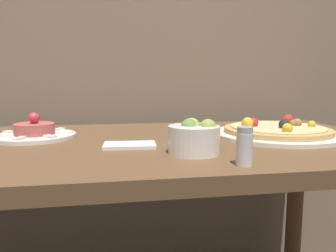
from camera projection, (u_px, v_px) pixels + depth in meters
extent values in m
cube|color=brown|center=(156.00, 147.00, 0.85)|extent=(1.27, 0.67, 0.03)
cylinder|color=brown|center=(294.00, 220.00, 1.27)|extent=(0.06, 0.06, 0.70)
cylinder|color=white|center=(277.00, 134.00, 0.92)|extent=(0.35, 0.35, 0.01)
cylinder|color=tan|center=(277.00, 130.00, 0.91)|extent=(0.29, 0.29, 0.01)
cylinder|color=beige|center=(277.00, 127.00, 0.91)|extent=(0.26, 0.26, 0.00)
sphere|color=gold|center=(287.00, 128.00, 0.82)|extent=(0.03, 0.03, 0.03)
sphere|color=#997047|center=(293.00, 123.00, 0.93)|extent=(0.02, 0.02, 0.02)
sphere|color=gold|center=(247.00, 123.00, 0.91)|extent=(0.03, 0.03, 0.03)
sphere|color=#997047|center=(297.00, 123.00, 0.93)|extent=(0.03, 0.03, 0.03)
sphere|color=black|center=(284.00, 125.00, 0.88)|extent=(0.03, 0.03, 0.03)
sphere|color=#B22D23|center=(253.00, 123.00, 0.92)|extent=(0.03, 0.03, 0.03)
sphere|color=gold|center=(312.00, 124.00, 0.91)|extent=(0.02, 0.02, 0.02)
sphere|color=#B22D23|center=(288.00, 120.00, 0.97)|extent=(0.03, 0.03, 0.03)
cylinder|color=white|center=(35.00, 136.00, 0.89)|extent=(0.22, 0.22, 0.01)
cylinder|color=#B2514C|center=(35.00, 129.00, 0.88)|extent=(0.10, 0.10, 0.03)
sphere|color=#E0384C|center=(34.00, 118.00, 0.88)|extent=(0.03, 0.03, 0.03)
cube|color=white|center=(65.00, 132.00, 0.90)|extent=(0.04, 0.02, 0.01)
cube|color=white|center=(58.00, 129.00, 0.95)|extent=(0.04, 0.04, 0.01)
cube|color=white|center=(35.00, 129.00, 0.96)|extent=(0.02, 0.04, 0.01)
cube|color=white|center=(10.00, 132.00, 0.91)|extent=(0.04, 0.03, 0.01)
cube|color=white|center=(2.00, 136.00, 0.84)|extent=(0.04, 0.03, 0.01)
cube|color=white|center=(20.00, 138.00, 0.81)|extent=(0.02, 0.04, 0.01)
cube|color=white|center=(50.00, 137.00, 0.83)|extent=(0.04, 0.04, 0.01)
cylinder|color=white|center=(194.00, 140.00, 0.70)|extent=(0.11, 0.11, 0.06)
sphere|color=#8EA34C|center=(208.00, 128.00, 0.69)|extent=(0.04, 0.04, 0.04)
sphere|color=#A3B25B|center=(192.00, 126.00, 0.71)|extent=(0.04, 0.04, 0.04)
sphere|color=#668E42|center=(189.00, 127.00, 0.70)|extent=(0.04, 0.04, 0.04)
sphere|color=#8EA34C|center=(194.00, 128.00, 0.70)|extent=(0.03, 0.03, 0.03)
cube|color=white|center=(130.00, 145.00, 0.77)|extent=(0.13, 0.08, 0.01)
cylinder|color=silver|center=(244.00, 150.00, 0.60)|extent=(0.03, 0.03, 0.06)
cylinder|color=#B2B2B7|center=(245.00, 130.00, 0.59)|extent=(0.03, 0.03, 0.01)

